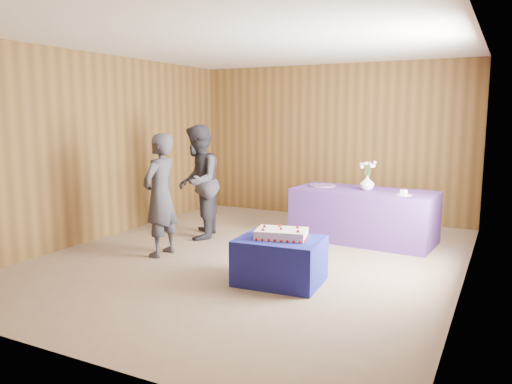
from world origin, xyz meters
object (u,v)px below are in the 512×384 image
Objects in this scene: serving_table at (363,215)px; sheet_cake at (281,234)px; guest_left at (160,195)px; guest_right at (198,182)px; vase at (367,183)px; cake_table at (280,261)px.

sheet_cake is (-0.31, -2.23, 0.17)m from serving_table.
guest_left reaches higher than serving_table.
guest_left is 1.02m from guest_right.
sheet_cake is at bearing 33.44° from guest_right.
serving_table is 2.25m from sheet_cake.
sheet_cake is at bearing 79.89° from guest_left.
sheet_cake is at bearing -98.90° from vase.
sheet_cake is 3.00× the size of vase.
vase is at bearing 6.05° from serving_table.
serving_table is at bearing 77.64° from cake_table.
serving_table is 1.19× the size of guest_right.
cake_table is at bearing 33.03° from guest_right.
vase is (0.35, 2.23, 0.31)m from sheet_cake.
sheet_cake is 0.40× the size of guest_left.
guest_left is 0.95× the size of guest_right.
cake_table is 0.45× the size of serving_table.
vase reaches higher than sheet_cake.
serving_table is 1.26× the size of guest_left.
guest_left is (-2.18, -1.96, -0.06)m from vase.
vase is (0.04, 0.00, 0.48)m from serving_table.
guest_left is at bearing 158.59° from sheet_cake.
guest_right is (-0.09, 1.02, 0.05)m from guest_left.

